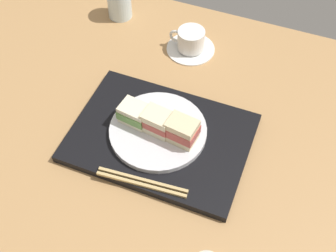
% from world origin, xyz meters
% --- Properties ---
extents(ground_plane, '(1.40, 1.00, 0.03)m').
position_xyz_m(ground_plane, '(0.00, 0.00, -0.01)').
color(ground_plane, tan).
extents(serving_tray, '(0.42, 0.30, 0.02)m').
position_xyz_m(serving_tray, '(0.04, -0.02, 0.01)').
color(serving_tray, black).
rests_on(serving_tray, ground_plane).
extents(sandwich_plate, '(0.23, 0.23, 0.01)m').
position_xyz_m(sandwich_plate, '(0.03, -0.02, 0.03)').
color(sandwich_plate, silver).
rests_on(sandwich_plate, serving_tray).
extents(sandwich_near, '(0.08, 0.06, 0.05)m').
position_xyz_m(sandwich_near, '(-0.03, -0.01, 0.06)').
color(sandwich_near, '#EFE5C1').
rests_on(sandwich_near, sandwich_plate).
extents(sandwich_middle, '(0.07, 0.06, 0.05)m').
position_xyz_m(sandwich_middle, '(0.03, -0.02, 0.06)').
color(sandwich_middle, beige).
rests_on(sandwich_middle, sandwich_plate).
extents(sandwich_far, '(0.08, 0.06, 0.06)m').
position_xyz_m(sandwich_far, '(0.09, -0.02, 0.06)').
color(sandwich_far, beige).
rests_on(sandwich_far, sandwich_plate).
extents(chopsticks_pair, '(0.21, 0.04, 0.01)m').
position_xyz_m(chopsticks_pair, '(0.05, -0.16, 0.02)').
color(chopsticks_pair, tan).
rests_on(chopsticks_pair, serving_tray).
extents(coffee_cup, '(0.14, 0.14, 0.07)m').
position_xyz_m(coffee_cup, '(-0.00, 0.30, 0.03)').
color(coffee_cup, white).
rests_on(coffee_cup, ground_plane).
extents(drinking_glass, '(0.07, 0.07, 0.10)m').
position_xyz_m(drinking_glass, '(-0.25, 0.37, 0.05)').
color(drinking_glass, silver).
rests_on(drinking_glass, ground_plane).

